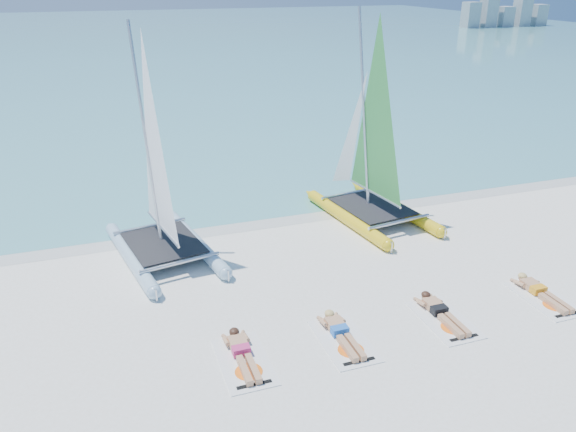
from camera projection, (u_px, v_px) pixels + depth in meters
name	position (u px, v px, depth m)	size (l,w,h in m)	color
ground	(338.00, 307.00, 13.31)	(140.00, 140.00, 0.00)	white
sea	(128.00, 38.00, 67.94)	(140.00, 115.00, 0.01)	#6AB1AD
wet_sand_strip	(269.00, 219.00, 18.08)	(140.00, 1.40, 0.01)	silver
distant_skyline	(504.00, 13.00, 82.38)	(14.00, 2.00, 5.00)	#A1A8B1
catamaran_blue	(157.00, 190.00, 15.06)	(3.07, 5.03, 6.42)	#A8CEDD
catamaran_yellow	(367.00, 152.00, 17.73)	(2.97, 5.31, 6.61)	yellow
towel_a	(244.00, 362.00, 11.42)	(1.00, 1.85, 0.02)	white
sunbather_a	(242.00, 352.00, 11.55)	(0.37, 1.73, 0.26)	#DFAA75
towel_b	(344.00, 341.00, 12.07)	(1.00, 1.85, 0.02)	white
sunbather_b	(340.00, 332.00, 12.19)	(0.37, 1.73, 0.26)	#DFAA75
towel_c	(444.00, 320.00, 12.81)	(1.00, 1.85, 0.02)	white
sunbather_c	(440.00, 311.00, 12.93)	(0.37, 1.73, 0.26)	#DFAA75
towel_d	(544.00, 298.00, 13.64)	(1.00, 1.85, 0.02)	white
sunbather_d	(539.00, 291.00, 13.77)	(0.37, 1.73, 0.26)	#DFAA75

